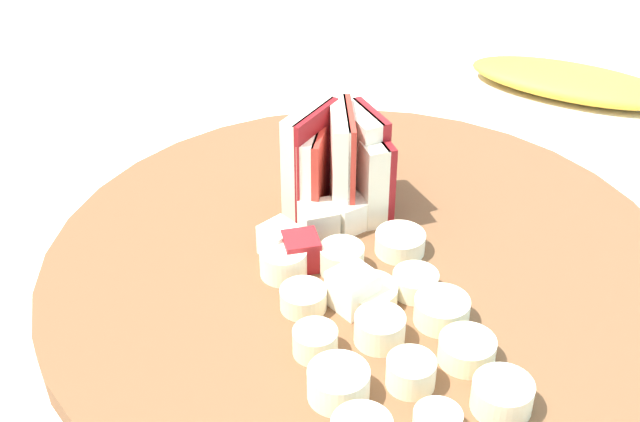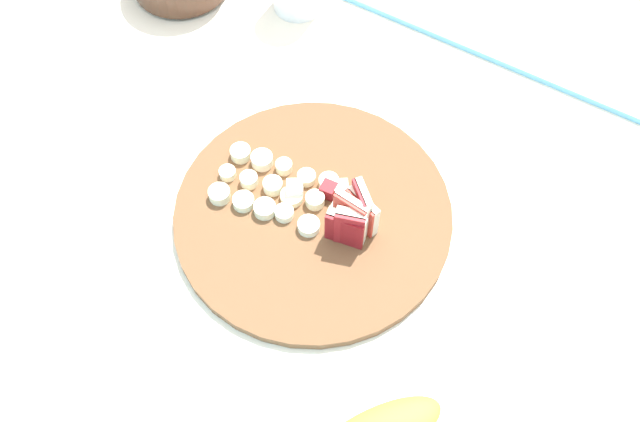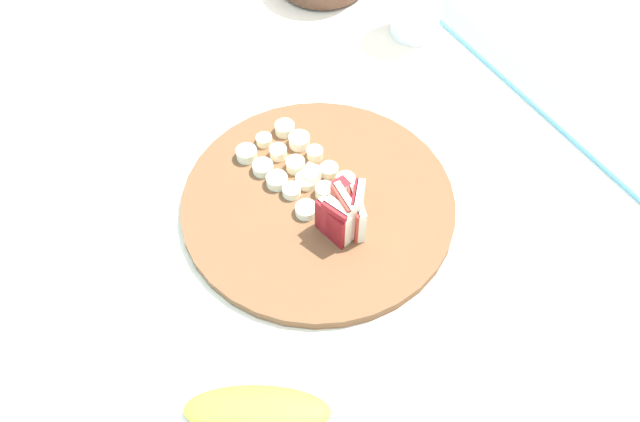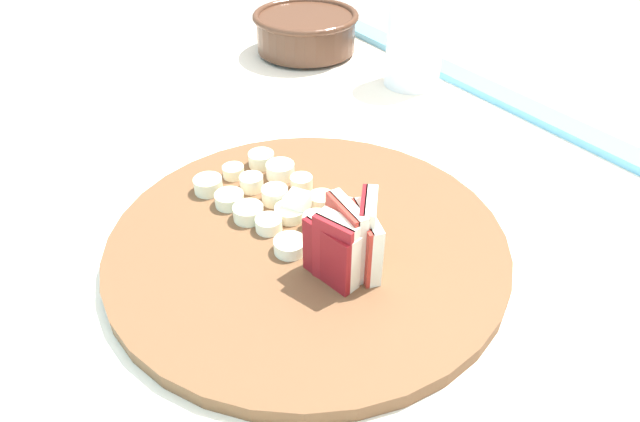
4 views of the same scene
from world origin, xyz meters
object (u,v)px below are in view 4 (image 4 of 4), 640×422
(cutting_board, at_px, (307,243))
(ceramic_bowl, at_px, (306,30))
(small_jar, at_px, (415,45))
(apple_dice_pile, at_px, (331,224))
(apple_wedge_fan, at_px, (348,244))
(banana_slice_rows, at_px, (273,197))

(cutting_board, xyz_separation_m, ceramic_bowl, (0.40, -0.26, 0.03))
(ceramic_bowl, distance_m, small_jar, 0.19)
(apple_dice_pile, bearing_deg, small_jar, -52.78)
(cutting_board, distance_m, ceramic_bowl, 0.48)
(cutting_board, xyz_separation_m, apple_wedge_fan, (-0.06, -0.00, 0.04))
(banana_slice_rows, height_order, ceramic_bowl, ceramic_bowl)
(small_jar, bearing_deg, cutting_board, 124.46)
(apple_wedge_fan, relative_size, apple_dice_pile, 0.70)
(cutting_board, bearing_deg, apple_dice_pile, -108.00)
(cutting_board, height_order, apple_dice_pile, apple_dice_pile)
(cutting_board, distance_m, banana_slice_rows, 0.06)
(apple_dice_pile, xyz_separation_m, ceramic_bowl, (0.41, -0.24, 0.01))
(cutting_board, relative_size, banana_slice_rows, 2.20)
(apple_wedge_fan, bearing_deg, small_jar, -48.89)
(apple_wedge_fan, distance_m, ceramic_bowl, 0.52)
(cutting_board, distance_m, apple_wedge_fan, 0.07)
(apple_wedge_fan, height_order, small_jar, small_jar)
(cutting_board, height_order, banana_slice_rows, banana_slice_rows)
(banana_slice_rows, xyz_separation_m, ceramic_bowl, (0.34, -0.26, 0.01))
(cutting_board, height_order, apple_wedge_fan, apple_wedge_fan)
(banana_slice_rows, bearing_deg, apple_dice_pile, -163.73)
(ceramic_bowl, height_order, small_jar, small_jar)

